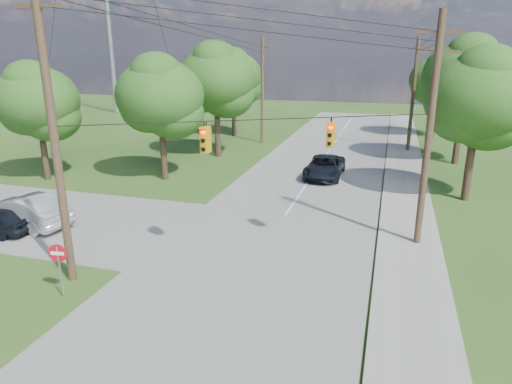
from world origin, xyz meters
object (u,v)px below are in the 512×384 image
(pole_sw, at_px, (53,126))
(pole_ne, at_px, (429,131))
(car_cross_silver, at_px, (25,211))
(do_not_enter_sign, at_px, (58,258))
(pole_north_e, at_px, (413,94))
(pole_north_w, at_px, (262,90))
(car_main_north, at_px, (325,167))

(pole_sw, relative_size, pole_ne, 1.14)
(car_cross_silver, relative_size, do_not_enter_sign, 2.42)
(do_not_enter_sign, bearing_deg, car_cross_silver, 130.70)
(do_not_enter_sign, bearing_deg, pole_ne, 24.80)
(pole_north_e, bearing_deg, pole_north_w, 180.00)
(pole_sw, relative_size, do_not_enter_sign, 5.63)
(pole_north_w, distance_m, car_cross_silver, 26.38)
(pole_sw, distance_m, pole_ne, 15.51)
(pole_sw, bearing_deg, pole_north_e, 65.48)
(pole_ne, distance_m, pole_north_w, 26.03)
(pole_ne, xyz_separation_m, do_not_enter_sign, (-12.93, -8.87, -3.90))
(car_main_north, xyz_separation_m, do_not_enter_sign, (-6.92, -19.67, 0.79))
(pole_ne, distance_m, car_cross_silver, 20.33)
(car_main_north, bearing_deg, do_not_enter_sign, -108.81)
(pole_sw, xyz_separation_m, do_not_enter_sign, (0.57, -1.27, -4.66))
(pole_ne, relative_size, pole_north_e, 1.05)
(pole_sw, height_order, pole_ne, pole_sw)
(pole_north_e, distance_m, do_not_enter_sign, 33.66)
(pole_north_w, height_order, car_main_north, pole_north_w)
(pole_north_w, height_order, car_cross_silver, pole_north_w)
(pole_north_e, relative_size, car_main_north, 1.85)
(pole_north_w, bearing_deg, pole_ne, -57.71)
(pole_sw, xyz_separation_m, pole_north_w, (-0.40, 29.60, -1.10))
(pole_sw, xyz_separation_m, pole_north_e, (13.50, 29.60, -1.10))
(pole_sw, xyz_separation_m, pole_ne, (13.50, 7.60, -0.76))
(pole_north_w, distance_m, car_main_north, 14.38)
(pole_ne, bearing_deg, car_main_north, 119.10)
(pole_ne, distance_m, do_not_enter_sign, 16.16)
(pole_sw, bearing_deg, car_cross_silver, 145.20)
(pole_ne, height_order, car_cross_silver, pole_ne)
(car_cross_silver, height_order, car_main_north, car_cross_silver)
(car_cross_silver, bearing_deg, pole_ne, 109.53)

